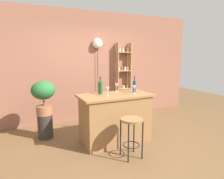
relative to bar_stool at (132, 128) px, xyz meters
The scene contains 13 objects.
ground 0.64m from the bar_stool, 84.14° to the left, with size 12.00×12.00×0.00m, color brown.
back_wall 2.50m from the bar_stool, 89.03° to the left, with size 6.40×0.10×2.80m, color #8C5642.
kitchen_counter 0.69m from the bar_stool, 86.70° to the left, with size 1.41×0.71×0.95m.
bar_stool is the anchor object (origin of this frame).
spice_shelf 2.46m from the bar_stool, 64.50° to the left, with size 0.42×0.18×2.02m.
plant_stool 1.89m from the bar_stool, 129.55° to the left, with size 0.30×0.30×0.50m, color #2D2823.
potted_plant 1.92m from the bar_stool, 129.55° to the left, with size 0.47×0.42×0.70m.
bottle_olive_oil 1.06m from the bar_stool, 102.32° to the left, with size 0.08×0.08×0.34m.
bottle_sauce_amber 1.06m from the bar_stool, 55.85° to the left, with size 0.06×0.06×0.33m.
wine_glass_left 0.90m from the bar_stool, 55.39° to the left, with size 0.07×0.07×0.16m.
wine_glass_center 0.86m from the bar_stool, 102.72° to the left, with size 0.07×0.07×0.16m.
wine_glass_right 1.14m from the bar_stool, 77.92° to the left, with size 0.07×0.07×0.16m.
pendant_globe_light 2.68m from the bar_stool, 82.51° to the left, with size 0.26×0.26×2.11m.
Camera 1 is at (-1.70, -3.10, 1.73)m, focal length 32.26 mm.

